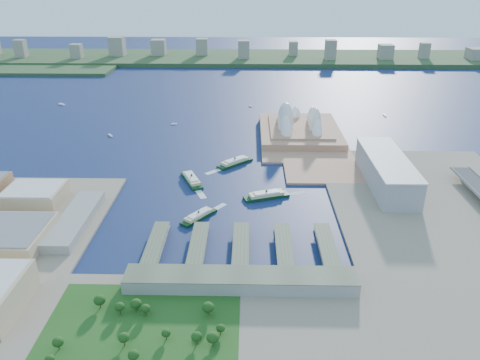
{
  "coord_description": "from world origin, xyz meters",
  "views": [
    {
      "loc": [
        21.58,
        -465.67,
        254.38
      ],
      "look_at": [
        10.36,
        55.3,
        18.0
      ],
      "focal_mm": 35.0,
      "sensor_mm": 36.0,
      "label": 1
    }
  ],
  "objects_px": {
    "toaster_building": "(386,171)",
    "ferry_d": "(266,194)",
    "opera_house": "(300,116)",
    "ferry_b": "(235,161)",
    "ferry_c": "(199,215)",
    "ferry_a": "(192,178)"
  },
  "relations": [
    {
      "from": "ferry_b",
      "to": "ferry_d",
      "type": "relative_size",
      "value": 1.01
    },
    {
      "from": "ferry_a",
      "to": "ferry_b",
      "type": "bearing_deg",
      "value": 25.31
    },
    {
      "from": "ferry_a",
      "to": "opera_house",
      "type": "bearing_deg",
      "value": 27.59
    },
    {
      "from": "opera_house",
      "to": "ferry_c",
      "type": "distance_m",
      "value": 322.32
    },
    {
      "from": "opera_house",
      "to": "ferry_b",
      "type": "xyz_separation_m",
      "value": [
        -103.81,
        -130.94,
        -26.65
      ]
    },
    {
      "from": "ferry_a",
      "to": "ferry_b",
      "type": "distance_m",
      "value": 81.95
    },
    {
      "from": "opera_house",
      "to": "ferry_c",
      "type": "height_order",
      "value": "opera_house"
    },
    {
      "from": "ferry_c",
      "to": "ferry_d",
      "type": "xyz_separation_m",
      "value": [
        76.96,
        52.93,
        0.68
      ]
    },
    {
      "from": "toaster_building",
      "to": "ferry_c",
      "type": "height_order",
      "value": "toaster_building"
    },
    {
      "from": "toaster_building",
      "to": "ferry_d",
      "type": "relative_size",
      "value": 2.77
    },
    {
      "from": "ferry_a",
      "to": "ferry_d",
      "type": "height_order",
      "value": "ferry_a"
    },
    {
      "from": "toaster_building",
      "to": "ferry_a",
      "type": "relative_size",
      "value": 2.73
    },
    {
      "from": "ferry_a",
      "to": "ferry_c",
      "type": "height_order",
      "value": "ferry_a"
    },
    {
      "from": "opera_house",
      "to": "ferry_d",
      "type": "bearing_deg",
      "value": -104.77
    },
    {
      "from": "toaster_building",
      "to": "ferry_b",
      "type": "distance_m",
      "value": 206.31
    },
    {
      "from": "toaster_building",
      "to": "ferry_b",
      "type": "xyz_separation_m",
      "value": [
        -193.81,
        69.06,
        -15.15
      ]
    },
    {
      "from": "toaster_building",
      "to": "ferry_c",
      "type": "relative_size",
      "value": 3.18
    },
    {
      "from": "opera_house",
      "to": "ferry_c",
      "type": "relative_size",
      "value": 3.69
    },
    {
      "from": "ferry_b",
      "to": "ferry_c",
      "type": "height_order",
      "value": "ferry_b"
    },
    {
      "from": "ferry_a",
      "to": "ferry_d",
      "type": "bearing_deg",
      "value": -47.69
    },
    {
      "from": "ferry_a",
      "to": "ferry_c",
      "type": "bearing_deg",
      "value": -101.75
    },
    {
      "from": "toaster_building",
      "to": "ferry_b",
      "type": "relative_size",
      "value": 2.74
    }
  ]
}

